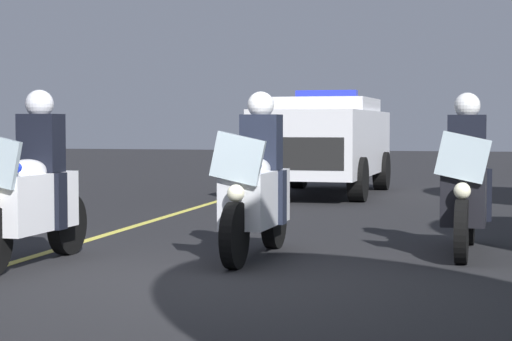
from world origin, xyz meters
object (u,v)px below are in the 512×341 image
object	(u,v)px
police_motorcycle_trailing	(466,188)
police_suv	(326,140)
police_motorcycle_lead_right	(256,190)
police_motorcycle_lead_left	(31,194)

from	to	relation	value
police_motorcycle_trailing	police_suv	distance (m)	8.23
police_motorcycle_lead_right	police_motorcycle_trailing	size ratio (longest dim) A/B	1.00
police_motorcycle_lead_left	police_motorcycle_lead_right	size ratio (longest dim) A/B	1.00
police_motorcycle_lead_right	police_suv	bearing A→B (deg)	-175.69
police_suv	police_motorcycle_lead_right	bearing A→B (deg)	4.31
police_motorcycle_lead_right	police_motorcycle_lead_left	bearing A→B (deg)	-64.14
police_motorcycle_lead_right	police_suv	xyz separation A→B (m)	(-8.57, -0.65, 0.37)
police_motorcycle_trailing	police_suv	xyz separation A→B (m)	(-7.75, -2.74, 0.37)
police_motorcycle_lead_right	police_motorcycle_trailing	world-z (taller)	same
police_motorcycle_lead_left	police_motorcycle_trailing	distance (m)	4.50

